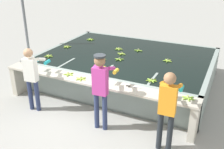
{
  "coord_description": "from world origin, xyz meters",
  "views": [
    {
      "loc": [
        2.88,
        -4.71,
        3.52
      ],
      "look_at": [
        0.0,
        1.3,
        0.61
      ],
      "focal_mm": 42.0,
      "sensor_mm": 36.0,
      "label": 1
    }
  ],
  "objects_px": {
    "worker_2": "(168,105)",
    "support_post_left": "(25,23)",
    "worker_0": "(32,74)",
    "banana_bunch_floating_8": "(101,60)",
    "banana_bunch_floating_6": "(67,47)",
    "banana_bunch_floating_10": "(96,68)",
    "banana_bunch_ledge_1": "(188,98)",
    "banana_bunch_ledge_0": "(81,79)",
    "banana_bunch_floating_1": "(121,54)",
    "banana_bunch_floating_2": "(90,39)",
    "banana_bunch_floating_3": "(49,56)",
    "worker_1": "(101,85)",
    "banana_bunch_floating_9": "(152,80)",
    "knife_0": "(131,86)",
    "banana_bunch_floating_5": "(119,49)",
    "banana_bunch_ledge_2": "(69,74)",
    "banana_bunch_floating_0": "(138,50)",
    "banana_bunch_floating_4": "(168,61)",
    "banana_bunch_floating_7": "(119,59)"
  },
  "relations": [
    {
      "from": "worker_2",
      "to": "support_post_left",
      "type": "relative_size",
      "value": 0.53
    },
    {
      "from": "worker_0",
      "to": "banana_bunch_floating_8",
      "type": "xyz_separation_m",
      "value": [
        0.94,
        1.85,
        -0.1
      ]
    },
    {
      "from": "worker_2",
      "to": "banana_bunch_floating_8",
      "type": "bearing_deg",
      "value": 141.44
    },
    {
      "from": "banana_bunch_floating_6",
      "to": "banana_bunch_floating_10",
      "type": "distance_m",
      "value": 2.15
    },
    {
      "from": "banana_bunch_floating_10",
      "to": "banana_bunch_ledge_1",
      "type": "xyz_separation_m",
      "value": [
        2.55,
        -0.63,
        0.0
      ]
    },
    {
      "from": "banana_bunch_ledge_0",
      "to": "banana_bunch_floating_1",
      "type": "bearing_deg",
      "value": 86.24
    },
    {
      "from": "banana_bunch_floating_8",
      "to": "support_post_left",
      "type": "relative_size",
      "value": 0.09
    },
    {
      "from": "worker_2",
      "to": "banana_bunch_floating_2",
      "type": "xyz_separation_m",
      "value": [
        -3.78,
        3.64,
        -0.13
      ]
    },
    {
      "from": "banana_bunch_floating_8",
      "to": "support_post_left",
      "type": "height_order",
      "value": "support_post_left"
    },
    {
      "from": "banana_bunch_floating_1",
      "to": "support_post_left",
      "type": "distance_m",
      "value": 3.45
    },
    {
      "from": "banana_bunch_floating_3",
      "to": "banana_bunch_ledge_1",
      "type": "bearing_deg",
      "value": -11.22
    },
    {
      "from": "worker_1",
      "to": "banana_bunch_floating_6",
      "type": "distance_m",
      "value": 3.55
    },
    {
      "from": "banana_bunch_floating_1",
      "to": "banana_bunch_floating_9",
      "type": "height_order",
      "value": "same"
    },
    {
      "from": "banana_bunch_floating_1",
      "to": "knife_0",
      "type": "distance_m",
      "value": 2.27
    },
    {
      "from": "banana_bunch_floating_1",
      "to": "banana_bunch_floating_10",
      "type": "bearing_deg",
      "value": -96.29
    },
    {
      "from": "banana_bunch_floating_9",
      "to": "support_post_left",
      "type": "bearing_deg",
      "value": 167.57
    },
    {
      "from": "banana_bunch_floating_5",
      "to": "banana_bunch_ledge_0",
      "type": "relative_size",
      "value": 0.97
    },
    {
      "from": "banana_bunch_floating_1",
      "to": "banana_bunch_ledge_2",
      "type": "relative_size",
      "value": 1.01
    },
    {
      "from": "worker_0",
      "to": "banana_bunch_floating_5",
      "type": "relative_size",
      "value": 5.97
    },
    {
      "from": "worker_2",
      "to": "banana_bunch_floating_0",
      "type": "bearing_deg",
      "value": 118.96
    },
    {
      "from": "support_post_left",
      "to": "worker_1",
      "type": "bearing_deg",
      "value": -28.38
    },
    {
      "from": "banana_bunch_floating_0",
      "to": "banana_bunch_floating_8",
      "type": "relative_size",
      "value": 1.0
    },
    {
      "from": "banana_bunch_floating_3",
      "to": "banana_bunch_floating_6",
      "type": "bearing_deg",
      "value": 92.01
    },
    {
      "from": "worker_0",
      "to": "banana_bunch_floating_4",
      "type": "bearing_deg",
      "value": 44.02
    },
    {
      "from": "banana_bunch_floating_10",
      "to": "banana_bunch_floating_1",
      "type": "bearing_deg",
      "value": 83.71
    },
    {
      "from": "support_post_left",
      "to": "banana_bunch_floating_8",
      "type": "bearing_deg",
      "value": -5.83
    },
    {
      "from": "worker_2",
      "to": "banana_bunch_floating_2",
      "type": "height_order",
      "value": "worker_2"
    },
    {
      "from": "banana_bunch_floating_4",
      "to": "banana_bunch_floating_9",
      "type": "distance_m",
      "value": 1.49
    },
    {
      "from": "worker_2",
      "to": "banana_bunch_floating_7",
      "type": "relative_size",
      "value": 6.12
    },
    {
      "from": "banana_bunch_floating_2",
      "to": "banana_bunch_floating_8",
      "type": "xyz_separation_m",
      "value": [
        1.35,
        -1.7,
        0.0
      ]
    },
    {
      "from": "banana_bunch_floating_9",
      "to": "banana_bunch_floating_7",
      "type": "bearing_deg",
      "value": 142.5
    },
    {
      "from": "banana_bunch_floating_4",
      "to": "knife_0",
      "type": "height_order",
      "value": "banana_bunch_floating_4"
    },
    {
      "from": "banana_bunch_floating_0",
      "to": "worker_0",
      "type": "bearing_deg",
      "value": -117.4
    },
    {
      "from": "worker_1",
      "to": "banana_bunch_floating_0",
      "type": "bearing_deg",
      "value": 95.34
    },
    {
      "from": "banana_bunch_floating_9",
      "to": "banana_bunch_floating_10",
      "type": "bearing_deg",
      "value": 175.81
    },
    {
      "from": "worker_0",
      "to": "banana_bunch_floating_1",
      "type": "relative_size",
      "value": 5.85
    },
    {
      "from": "worker_1",
      "to": "banana_bunch_floating_4",
      "type": "distance_m",
      "value": 2.72
    },
    {
      "from": "banana_bunch_floating_0",
      "to": "banana_bunch_floating_8",
      "type": "height_order",
      "value": "same"
    },
    {
      "from": "worker_0",
      "to": "banana_bunch_floating_8",
      "type": "height_order",
      "value": "worker_0"
    },
    {
      "from": "banana_bunch_floating_4",
      "to": "banana_bunch_ledge_2",
      "type": "xyz_separation_m",
      "value": [
        -1.99,
        -2.05,
        0.0
      ]
    },
    {
      "from": "worker_2",
      "to": "banana_bunch_floating_4",
      "type": "distance_m",
      "value": 2.78
    },
    {
      "from": "banana_bunch_floating_8",
      "to": "banana_bunch_floating_9",
      "type": "bearing_deg",
      "value": -23.07
    },
    {
      "from": "banana_bunch_ledge_0",
      "to": "banana_bunch_floating_0",
      "type": "bearing_deg",
      "value": 79.37
    },
    {
      "from": "banana_bunch_floating_5",
      "to": "support_post_left",
      "type": "bearing_deg",
      "value": -165.1
    },
    {
      "from": "banana_bunch_floating_3",
      "to": "banana_bunch_floating_5",
      "type": "relative_size",
      "value": 1.01
    },
    {
      "from": "worker_1",
      "to": "support_post_left",
      "type": "xyz_separation_m",
      "value": [
        -3.99,
        2.16,
        0.52
      ]
    },
    {
      "from": "banana_bunch_floating_0",
      "to": "banana_bunch_floating_1",
      "type": "height_order",
      "value": "same"
    },
    {
      "from": "banana_bunch_floating_4",
      "to": "banana_bunch_floating_1",
      "type": "bearing_deg",
      "value": -179.43
    },
    {
      "from": "worker_1",
      "to": "worker_2",
      "type": "xyz_separation_m",
      "value": [
        1.48,
        -0.1,
        -0.07
      ]
    },
    {
      "from": "banana_bunch_ledge_1",
      "to": "banana_bunch_ledge_2",
      "type": "relative_size",
      "value": 1.02
    }
  ]
}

